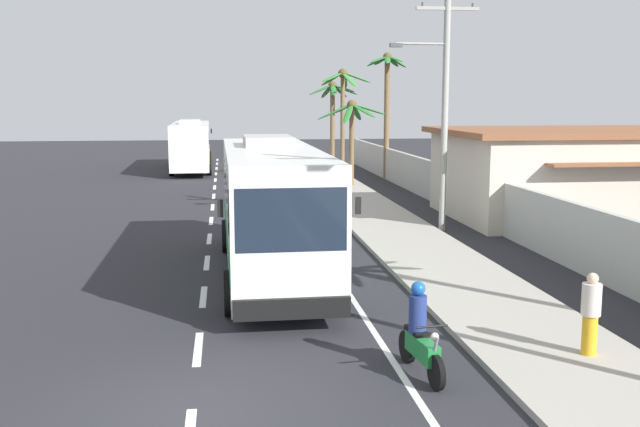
% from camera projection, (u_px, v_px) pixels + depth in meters
% --- Properties ---
extents(ground_plane, '(160.00, 160.00, 0.00)m').
position_uv_depth(ground_plane, '(191.00, 417.00, 11.18)').
color(ground_plane, '#28282D').
extents(sidewalk_kerb, '(3.20, 90.00, 0.14)m').
position_uv_depth(sidewalk_kerb, '(434.00, 260.00, 21.85)').
color(sidewalk_kerb, '#A8A399').
rests_on(sidewalk_kerb, ground).
extents(lane_markings, '(3.81, 71.40, 0.01)m').
position_uv_depth(lane_markings, '(273.00, 236.00, 26.05)').
color(lane_markings, white).
rests_on(lane_markings, ground).
extents(boundary_wall, '(0.24, 60.00, 1.93)m').
position_uv_depth(boundary_wall, '(505.00, 209.00, 26.12)').
color(boundary_wall, '#B2B2AD').
rests_on(boundary_wall, ground).
extents(coach_bus_foreground, '(2.98, 11.03, 3.82)m').
position_uv_depth(coach_bus_foreground, '(272.00, 204.00, 20.11)').
color(coach_bus_foreground, white).
rests_on(coach_bus_foreground, ground).
extents(coach_bus_far_lane, '(3.00, 12.18, 3.57)m').
position_uv_depth(coach_bus_far_lane, '(191.00, 144.00, 50.24)').
color(coach_bus_far_lane, white).
rests_on(coach_bus_far_lane, ground).
extents(motorcycle_beside_bus, '(0.56, 1.96, 1.67)m').
position_uv_depth(motorcycle_beside_bus, '(420.00, 338.00, 12.85)').
color(motorcycle_beside_bus, black).
rests_on(motorcycle_beside_bus, ground).
extents(motorcycle_trailing, '(0.56, 1.96, 1.54)m').
position_uv_depth(motorcycle_trailing, '(316.00, 206.00, 29.02)').
color(motorcycle_trailing, black).
rests_on(motorcycle_trailing, ground).
extents(pedestrian_near_kerb, '(0.36, 0.36, 1.56)m').
position_uv_depth(pedestrian_near_kerb, '(591.00, 312.00, 13.42)').
color(pedestrian_near_kerb, gold).
rests_on(pedestrian_near_kerb, sidewalk_kerb).
extents(utility_pole_mid, '(3.27, 0.24, 9.29)m').
position_uv_depth(utility_pole_mid, '(443.00, 97.00, 26.50)').
color(utility_pole_mid, '#9E9E99').
rests_on(utility_pole_mid, ground).
extents(palm_nearest, '(3.30, 3.17, 6.08)m').
position_uv_depth(palm_nearest, '(333.00, 107.00, 46.89)').
color(palm_nearest, brown).
rests_on(palm_nearest, ground).
extents(palm_second, '(3.98, 3.79, 4.87)m').
position_uv_depth(palm_second, '(352.00, 122.00, 40.13)').
color(palm_second, brown).
rests_on(palm_second, ground).
extents(palm_fourth, '(2.59, 2.67, 7.73)m').
position_uv_depth(palm_fourth, '(387.00, 94.00, 44.28)').
color(palm_fourth, brown).
rests_on(palm_fourth, ground).
extents(palm_farthest, '(3.22, 3.15, 6.70)m').
position_uv_depth(palm_farthest, '(343.00, 100.00, 43.03)').
color(palm_farthest, brown).
rests_on(palm_farthest, ground).
extents(roadside_building, '(14.36, 8.43, 3.69)m').
position_uv_depth(roadside_building, '(613.00, 173.00, 30.22)').
color(roadside_building, beige).
rests_on(roadside_building, ground).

